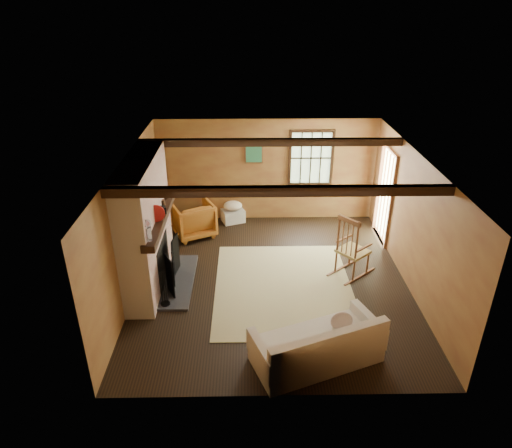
{
  "coord_description": "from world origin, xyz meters",
  "views": [
    {
      "loc": [
        -0.43,
        -7.18,
        4.82
      ],
      "look_at": [
        -0.29,
        0.4,
        1.0
      ],
      "focal_mm": 32.0,
      "sensor_mm": 36.0,
      "label": 1
    }
  ],
  "objects_px": {
    "sofa": "(319,348)",
    "laundry_basket": "(233,216)",
    "rocking_chair": "(352,250)",
    "armchair": "(193,219)",
    "fireplace": "(147,230)"
  },
  "relations": [
    {
      "from": "rocking_chair",
      "to": "sofa",
      "type": "distance_m",
      "value": 2.55
    },
    {
      "from": "fireplace",
      "to": "sofa",
      "type": "bearing_deg",
      "value": -37.31
    },
    {
      "from": "fireplace",
      "to": "armchair",
      "type": "bearing_deg",
      "value": 73.39
    },
    {
      "from": "fireplace",
      "to": "rocking_chair",
      "type": "height_order",
      "value": "fireplace"
    },
    {
      "from": "fireplace",
      "to": "armchair",
      "type": "distance_m",
      "value": 2.1
    },
    {
      "from": "fireplace",
      "to": "rocking_chair",
      "type": "distance_m",
      "value": 3.79
    },
    {
      "from": "fireplace",
      "to": "sofa",
      "type": "height_order",
      "value": "fireplace"
    },
    {
      "from": "sofa",
      "to": "laundry_basket",
      "type": "bearing_deg",
      "value": 85.06
    },
    {
      "from": "armchair",
      "to": "rocking_chair",
      "type": "bearing_deg",
      "value": 127.49
    },
    {
      "from": "armchair",
      "to": "sofa",
      "type": "bearing_deg",
      "value": 94.15
    },
    {
      "from": "fireplace",
      "to": "armchair",
      "type": "xyz_separation_m",
      "value": [
        0.57,
        1.9,
        -0.71
      ]
    },
    {
      "from": "rocking_chair",
      "to": "armchair",
      "type": "distance_m",
      "value": 3.58
    },
    {
      "from": "rocking_chair",
      "to": "armchair",
      "type": "height_order",
      "value": "rocking_chair"
    },
    {
      "from": "sofa",
      "to": "laundry_basket",
      "type": "distance_m",
      "value": 4.88
    },
    {
      "from": "sofa",
      "to": "armchair",
      "type": "xyz_separation_m",
      "value": [
        -2.23,
        4.03,
        0.12
      ]
    }
  ]
}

